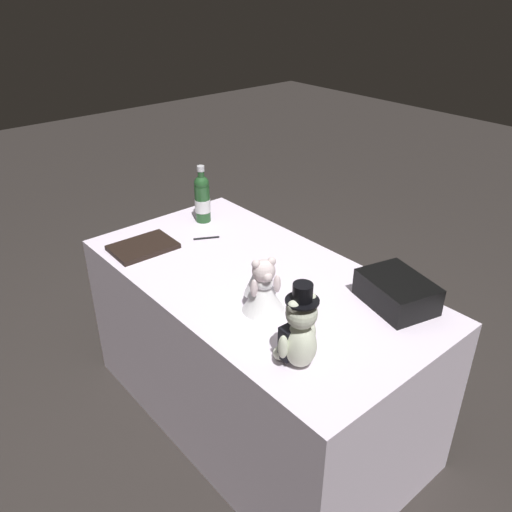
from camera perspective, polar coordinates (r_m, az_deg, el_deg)
name	(u,v)px	position (r m, az deg, el deg)	size (l,w,h in m)	color
ground_plane	(256,411)	(2.64, 0.00, -16.56)	(12.00, 12.00, 0.00)	#2D2826
reception_table	(256,349)	(2.38, 0.00, -10.15)	(1.55, 0.82, 0.76)	white
teddy_bear_groom	(299,332)	(1.65, 4.70, -8.27)	(0.14, 0.15, 0.30)	silver
teddy_bear_bride	(262,286)	(1.92, 0.70, -3.33)	(0.21, 0.18, 0.22)	white
champagne_bottle	(202,198)	(2.61, -5.90, 6.32)	(0.08, 0.08, 0.29)	#245027
signing_pen	(207,238)	(2.48, -5.34, 1.99)	(0.07, 0.12, 0.01)	black
gift_case_black	(397,292)	(2.04, 15.14, -3.80)	(0.32, 0.27, 0.11)	black
guestbook	(143,247)	(2.43, -12.25, 0.98)	(0.20, 0.28, 0.02)	black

